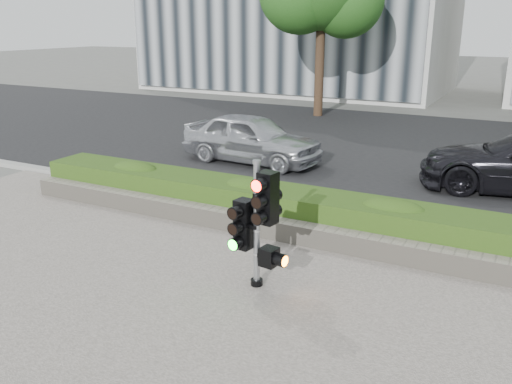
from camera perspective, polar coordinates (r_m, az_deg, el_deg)
ground at (r=7.92m, az=-1.54°, el=-10.09°), size 120.00×120.00×0.00m
road at (r=16.88m, az=15.23°, el=4.36°), size 60.00×13.00×0.02m
curb at (r=10.52m, az=6.83°, el=-2.68°), size 60.00×0.25×0.12m
stone_wall at (r=9.39m, az=4.11°, el=-4.22°), size 12.00×0.32×0.34m
hedge at (r=9.89m, az=5.64°, el=-2.06°), size 12.00×1.00×0.68m
traffic_signal at (r=7.54m, az=0.35°, el=-2.76°), size 0.66×0.51×1.86m
car_silver at (r=14.59m, az=-0.46°, el=5.68°), size 3.96×1.83×1.32m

